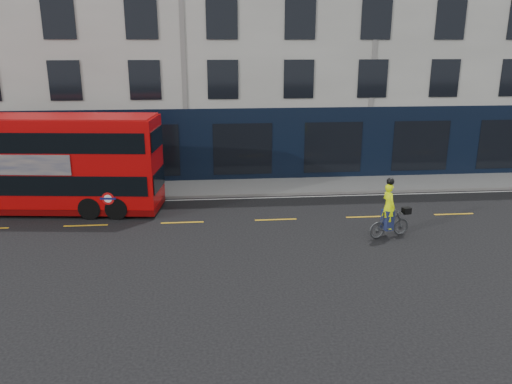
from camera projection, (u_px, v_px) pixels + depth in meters
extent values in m
plane|color=black|center=(180.00, 236.00, 19.73)|extent=(120.00, 120.00, 0.00)
cube|color=gray|center=(187.00, 189.00, 25.92)|extent=(60.00, 3.00, 0.12)
cube|color=slate|center=(186.00, 197.00, 24.48)|extent=(60.00, 0.12, 0.13)
cube|color=beige|center=(187.00, 40.00, 30.00)|extent=(50.00, 10.00, 15.00)
cube|color=black|center=(187.00, 146.00, 26.78)|extent=(50.00, 0.08, 4.00)
cube|color=silver|center=(186.00, 200.00, 24.21)|extent=(58.00, 0.10, 0.01)
cube|color=#B90708|center=(38.00, 160.00, 22.05)|extent=(10.84, 3.60, 3.82)
cube|color=#5C0304|center=(44.00, 204.00, 22.63)|extent=(10.83, 3.56, 0.29)
cube|color=black|center=(40.00, 179.00, 22.29)|extent=(10.42, 3.60, 0.87)
cube|color=black|center=(35.00, 138.00, 21.77)|extent=(10.42, 3.60, 0.87)
cube|color=#990B0B|center=(32.00, 117.00, 21.50)|extent=(10.62, 3.48, 0.08)
cube|color=black|center=(159.00, 179.00, 22.18)|extent=(0.29, 2.17, 0.87)
cube|color=black|center=(157.00, 138.00, 21.65)|extent=(0.29, 2.17, 0.87)
cube|color=tan|center=(2.00, 165.00, 20.86)|extent=(5.77, 0.70, 0.87)
cylinder|color=red|center=(108.00, 199.00, 21.18)|extent=(0.54, 0.08, 0.54)
cylinder|color=white|center=(108.00, 199.00, 21.18)|extent=(0.35, 0.06, 0.35)
cube|color=#0C1459|center=(108.00, 199.00, 21.17)|extent=(0.67, 0.10, 0.09)
cylinder|color=black|center=(124.00, 201.00, 22.50)|extent=(1.24, 2.56, 0.97)
cylinder|color=black|center=(98.00, 201.00, 22.53)|extent=(1.24, 2.56, 0.97)
imported|color=#434548|center=(389.00, 224.00, 19.44)|extent=(1.87, 0.98, 1.08)
imported|color=#D8F708|center=(388.00, 206.00, 19.19)|extent=(0.59, 0.74, 1.78)
cube|color=black|center=(406.00, 211.00, 19.58)|extent=(0.37, 0.33, 0.25)
cube|color=navy|center=(387.00, 220.00, 19.35)|extent=(0.44, 0.50, 0.79)
sphere|color=black|center=(390.00, 181.00, 18.91)|extent=(0.29, 0.29, 0.29)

